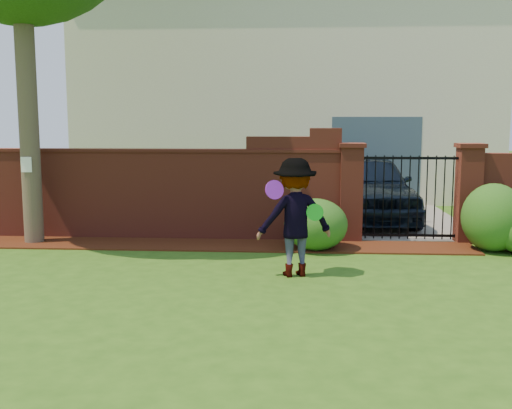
# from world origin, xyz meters

# --- Properties ---
(ground) EXTENTS (80.00, 80.00, 0.01)m
(ground) POSITION_xyz_m (0.00, 0.00, -0.01)
(ground) COLOR #2E5816
(ground) RESTS_ON ground
(mulch_bed) EXTENTS (11.10, 1.08, 0.03)m
(mulch_bed) POSITION_xyz_m (-0.95, 3.34, 0.01)
(mulch_bed) COLOR #39170A
(mulch_bed) RESTS_ON ground
(brick_wall) EXTENTS (8.70, 0.31, 2.16)m
(brick_wall) POSITION_xyz_m (-2.01, 4.00, 0.93)
(brick_wall) COLOR maroon
(brick_wall) RESTS_ON ground
(pillar_left) EXTENTS (0.50, 0.50, 1.88)m
(pillar_left) POSITION_xyz_m (2.40, 4.00, 0.96)
(pillar_left) COLOR maroon
(pillar_left) RESTS_ON ground
(pillar_right) EXTENTS (0.50, 0.50, 1.88)m
(pillar_right) POSITION_xyz_m (4.60, 4.00, 0.96)
(pillar_right) COLOR maroon
(pillar_right) RESTS_ON ground
(iron_gate) EXTENTS (1.78, 0.03, 1.60)m
(iron_gate) POSITION_xyz_m (3.50, 4.00, 0.85)
(iron_gate) COLOR black
(iron_gate) RESTS_ON ground
(driveway) EXTENTS (3.20, 8.00, 0.01)m
(driveway) POSITION_xyz_m (3.50, 8.00, 0.01)
(driveway) COLOR slate
(driveway) RESTS_ON ground
(house) EXTENTS (12.40, 6.40, 6.30)m
(house) POSITION_xyz_m (1.00, 12.00, 3.16)
(house) COLOR beige
(house) RESTS_ON ground
(car) EXTENTS (2.17, 4.67, 1.55)m
(car) POSITION_xyz_m (3.01, 6.31, 0.78)
(car) COLOR black
(car) RESTS_ON ground
(paper_notice) EXTENTS (0.20, 0.01, 0.28)m
(paper_notice) POSITION_xyz_m (-3.60, 3.21, 1.50)
(paper_notice) COLOR white
(paper_notice) RESTS_ON tree
(shrub_left) EXTENTS (1.13, 1.13, 0.93)m
(shrub_left) POSITION_xyz_m (1.71, 3.09, 0.46)
(shrub_left) COLOR #1A5218
(shrub_left) RESTS_ON ground
(shrub_middle) EXTENTS (1.10, 1.10, 1.21)m
(shrub_middle) POSITION_xyz_m (4.83, 3.21, 0.61)
(shrub_middle) COLOR #1A5218
(shrub_middle) RESTS_ON ground
(man) EXTENTS (1.27, 0.93, 1.76)m
(man) POSITION_xyz_m (1.34, 1.25, 0.88)
(man) COLOR gray
(man) RESTS_ON ground
(frisbee_purple) EXTENTS (0.29, 0.19, 0.28)m
(frisbee_purple) POSITION_xyz_m (1.04, 1.01, 1.32)
(frisbee_purple) COLOR purple
(frisbee_purple) RESTS_ON man
(frisbee_green) EXTENTS (0.26, 0.09, 0.25)m
(frisbee_green) POSITION_xyz_m (1.63, 1.13, 0.98)
(frisbee_green) COLOR green
(frisbee_green) RESTS_ON man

